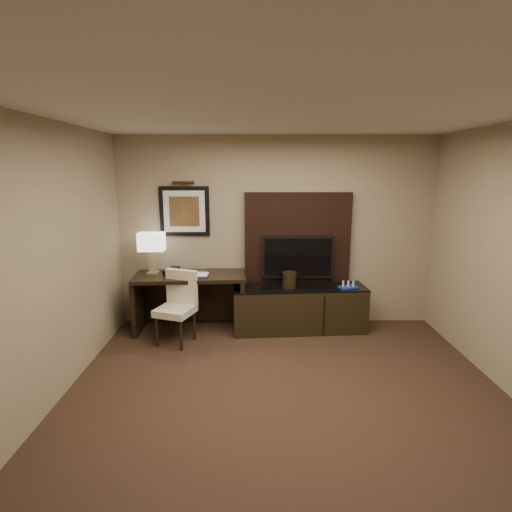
{
  "coord_description": "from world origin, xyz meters",
  "views": [
    {
      "loc": [
        -0.32,
        -3.16,
        2.23
      ],
      "look_at": [
        -0.29,
        1.8,
        1.15
      ],
      "focal_mm": 28.0,
      "sensor_mm": 36.0,
      "label": 1
    }
  ],
  "objects_px": {
    "desk": "(191,303)",
    "credenza": "(299,308)",
    "tv": "(298,257)",
    "desk_phone": "(172,271)",
    "ice_bucket": "(289,280)",
    "table_lamp": "(152,253)",
    "desk_chair": "(175,310)",
    "minibar_tray": "(348,285)"
  },
  "relations": [
    {
      "from": "desk",
      "to": "credenza",
      "type": "height_order",
      "value": "desk"
    },
    {
      "from": "desk",
      "to": "tv",
      "type": "height_order",
      "value": "tv"
    },
    {
      "from": "desk",
      "to": "desk_phone",
      "type": "distance_m",
      "value": 0.52
    },
    {
      "from": "tv",
      "to": "ice_bucket",
      "type": "xyz_separation_m",
      "value": [
        -0.13,
        -0.21,
        -0.28
      ]
    },
    {
      "from": "table_lamp",
      "to": "ice_bucket",
      "type": "relative_size",
      "value": 2.57
    },
    {
      "from": "desk",
      "to": "credenza",
      "type": "distance_m",
      "value": 1.52
    },
    {
      "from": "desk",
      "to": "ice_bucket",
      "type": "xyz_separation_m",
      "value": [
        1.36,
        -0.02,
        0.34
      ]
    },
    {
      "from": "desk",
      "to": "desk_chair",
      "type": "bearing_deg",
      "value": -112.03
    },
    {
      "from": "credenza",
      "to": "table_lamp",
      "type": "xyz_separation_m",
      "value": [
        -2.04,
        0.08,
        0.78
      ]
    },
    {
      "from": "desk_chair",
      "to": "table_lamp",
      "type": "bearing_deg",
      "value": 146.93
    },
    {
      "from": "desk",
      "to": "table_lamp",
      "type": "xyz_separation_m",
      "value": [
        -0.53,
        0.08,
        0.69
      ]
    },
    {
      "from": "desk_phone",
      "to": "ice_bucket",
      "type": "xyz_separation_m",
      "value": [
        1.61,
        -0.01,
        -0.12
      ]
    },
    {
      "from": "tv",
      "to": "minibar_tray",
      "type": "distance_m",
      "value": 0.79
    },
    {
      "from": "desk",
      "to": "ice_bucket",
      "type": "height_order",
      "value": "ice_bucket"
    },
    {
      "from": "credenza",
      "to": "desk_phone",
      "type": "height_order",
      "value": "desk_phone"
    },
    {
      "from": "desk_chair",
      "to": "table_lamp",
      "type": "xyz_separation_m",
      "value": [
        -0.39,
        0.51,
        0.64
      ]
    },
    {
      "from": "credenza",
      "to": "desk_chair",
      "type": "xyz_separation_m",
      "value": [
        -1.65,
        -0.43,
        0.14
      ]
    },
    {
      "from": "desk",
      "to": "desk_phone",
      "type": "xyz_separation_m",
      "value": [
        -0.25,
        -0.01,
        0.46
      ]
    },
    {
      "from": "tv",
      "to": "minibar_tray",
      "type": "height_order",
      "value": "tv"
    },
    {
      "from": "desk_chair",
      "to": "table_lamp",
      "type": "relative_size",
      "value": 1.62
    },
    {
      "from": "ice_bucket",
      "to": "minibar_tray",
      "type": "height_order",
      "value": "ice_bucket"
    },
    {
      "from": "minibar_tray",
      "to": "ice_bucket",
      "type": "bearing_deg",
      "value": 178.13
    },
    {
      "from": "desk",
      "to": "credenza",
      "type": "bearing_deg",
      "value": -4.02
    },
    {
      "from": "table_lamp",
      "to": "desk_phone",
      "type": "height_order",
      "value": "table_lamp"
    },
    {
      "from": "desk",
      "to": "desk_phone",
      "type": "relative_size",
      "value": 7.88
    },
    {
      "from": "tv",
      "to": "desk_phone",
      "type": "distance_m",
      "value": 1.76
    },
    {
      "from": "minibar_tray",
      "to": "table_lamp",
      "type": "bearing_deg",
      "value": 177.32
    },
    {
      "from": "credenza",
      "to": "desk_chair",
      "type": "bearing_deg",
      "value": -169.33
    },
    {
      "from": "desk",
      "to": "tv",
      "type": "relative_size",
      "value": 1.52
    },
    {
      "from": "table_lamp",
      "to": "minibar_tray",
      "type": "xyz_separation_m",
      "value": [
        2.7,
        -0.13,
        -0.42
      ]
    },
    {
      "from": "tv",
      "to": "desk_chair",
      "type": "distance_m",
      "value": 1.84
    },
    {
      "from": "tv",
      "to": "desk_chair",
      "type": "relative_size",
      "value": 1.1
    },
    {
      "from": "desk",
      "to": "credenza",
      "type": "relative_size",
      "value": 0.83
    },
    {
      "from": "tv",
      "to": "credenza",
      "type": "bearing_deg",
      "value": -85.44
    },
    {
      "from": "desk_chair",
      "to": "ice_bucket",
      "type": "xyz_separation_m",
      "value": [
        1.51,
        0.41,
        0.29
      ]
    },
    {
      "from": "ice_bucket",
      "to": "minibar_tray",
      "type": "relative_size",
      "value": 0.88
    },
    {
      "from": "table_lamp",
      "to": "minibar_tray",
      "type": "relative_size",
      "value": 2.26
    },
    {
      "from": "credenza",
      "to": "tv",
      "type": "height_order",
      "value": "tv"
    },
    {
      "from": "credenza",
      "to": "desk",
      "type": "bearing_deg",
      "value": 176.03
    },
    {
      "from": "desk_phone",
      "to": "desk",
      "type": "bearing_deg",
      "value": 20.56
    },
    {
      "from": "desk_phone",
      "to": "credenza",
      "type": "bearing_deg",
      "value": 18.65
    },
    {
      "from": "credenza",
      "to": "tv",
      "type": "relative_size",
      "value": 1.84
    }
  ]
}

